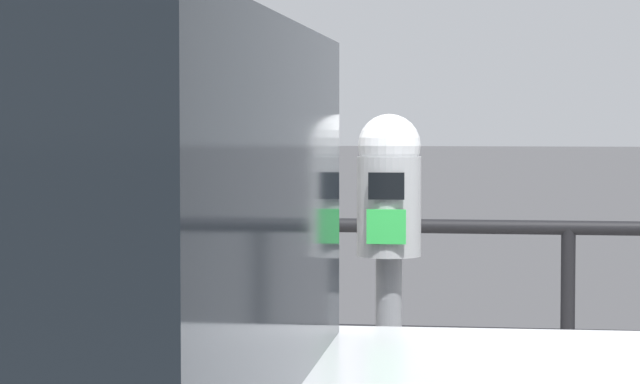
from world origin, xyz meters
TOP-DOWN VIEW (x-y plane):
  - parking_meter at (0.39, 0.34)m, footprint 0.17×0.18m
  - pedestrian_at_meter at (-0.14, 0.45)m, footprint 0.64×0.39m
  - background_railing at (0.00, 2.55)m, footprint 24.06×0.06m

SIDE VIEW (x-z plane):
  - background_railing at x=0.00m, z-range 0.37..1.39m
  - pedestrian_at_meter at x=-0.14m, z-range 0.26..1.90m
  - parking_meter at x=0.39m, z-range 0.47..1.93m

